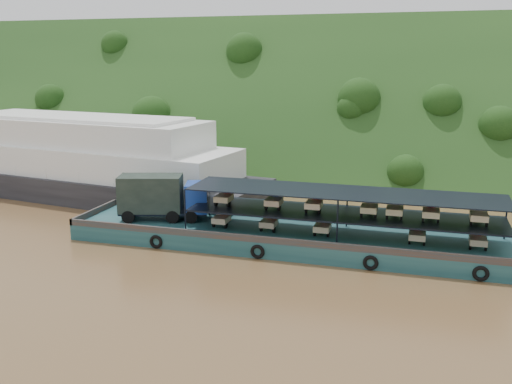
# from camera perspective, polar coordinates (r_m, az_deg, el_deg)

# --- Properties ---
(ground) EXTENTS (160.00, 160.00, 0.00)m
(ground) POSITION_cam_1_polar(r_m,az_deg,el_deg) (45.06, 1.35, -4.97)
(ground) COLOR brown
(ground) RESTS_ON ground
(hillside) EXTENTS (140.00, 39.60, 39.60)m
(hillside) POSITION_cam_1_polar(r_m,az_deg,el_deg) (79.39, 8.22, 2.86)
(hillside) COLOR #193714
(hillside) RESTS_ON ground
(cargo_barge) EXTENTS (35.00, 7.18, 4.86)m
(cargo_barge) POSITION_cam_1_polar(r_m,az_deg,el_deg) (43.89, 2.52, -3.81)
(cargo_barge) COLOR #123A41
(cargo_barge) RESTS_ON ground
(passenger_ferry) EXTENTS (42.10, 15.98, 8.31)m
(passenger_ferry) POSITION_cam_1_polar(r_m,az_deg,el_deg) (63.00, -17.36, 3.04)
(passenger_ferry) COLOR black
(passenger_ferry) RESTS_ON ground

